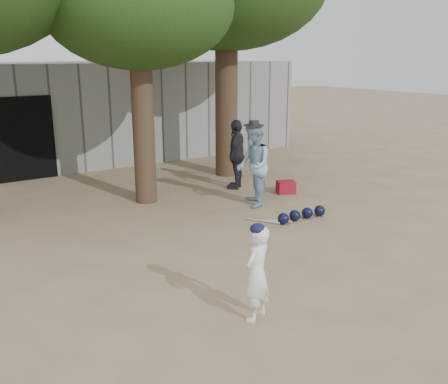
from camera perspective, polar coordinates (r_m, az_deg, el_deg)
ground at (r=7.80m, az=0.40°, el=-9.04°), size 70.00×70.00×0.00m
boy_player at (r=6.26m, az=3.78°, el=-9.29°), size 0.53×0.45×1.23m
spectator_blue at (r=10.85m, az=3.36°, el=3.03°), size 1.01×1.10×1.81m
spectator_dark at (r=12.35m, az=1.46°, el=4.33°), size 1.04×0.96×1.71m
red_bag at (r=12.10m, az=7.09°, el=0.56°), size 0.51×0.46×0.30m
back_building at (r=16.78m, az=-19.97°, el=8.59°), size 16.00×5.24×3.00m
helmet_row at (r=10.20m, az=8.86°, el=-2.54°), size 1.19×0.28×0.23m
bat_pile at (r=10.01m, az=5.11°, el=-3.29°), size 0.66×0.72×0.06m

